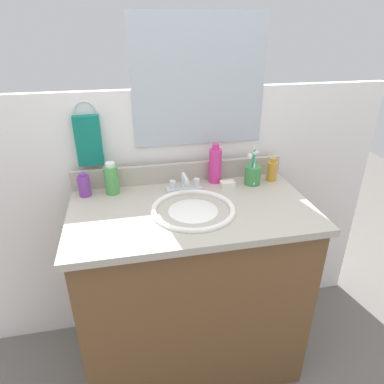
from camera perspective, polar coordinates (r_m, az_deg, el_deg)
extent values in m
plane|color=#66605B|center=(1.98, -0.04, -25.35)|extent=(6.00, 6.00, 0.00)
cube|color=brown|center=(1.67, -0.04, -16.30)|extent=(0.96, 0.52, 0.85)
cube|color=#B2A899|center=(1.41, -0.05, -3.08)|extent=(1.00, 0.56, 0.03)
cube|color=#B2A899|center=(1.62, -2.01, 3.33)|extent=(1.00, 0.02, 0.09)
cube|color=white|center=(1.80, -2.22, -3.90)|extent=(2.10, 0.04, 1.30)
cube|color=#B2BCC6|center=(1.57, 1.26, 17.94)|extent=(0.60, 0.01, 0.56)
torus|color=silver|center=(1.56, -17.43, 12.59)|extent=(0.10, 0.01, 0.10)
cube|color=#147260|center=(1.57, -16.89, 8.21)|extent=(0.11, 0.04, 0.22)
torus|color=white|center=(1.38, 0.35, -2.92)|extent=(0.34, 0.34, 0.02)
ellipsoid|color=white|center=(1.40, 0.34, -4.52)|extent=(0.29, 0.29, 0.11)
cylinder|color=#B2B5BA|center=(1.42, 0.34, -5.73)|extent=(0.04, 0.04, 0.01)
cube|color=silver|center=(1.55, -1.21, 0.64)|extent=(0.16, 0.05, 0.01)
cylinder|color=silver|center=(1.54, -1.23, 1.85)|extent=(0.02, 0.02, 0.06)
cylinder|color=silver|center=(1.49, -0.99, 2.36)|extent=(0.02, 0.09, 0.02)
cylinder|color=silver|center=(1.53, -3.24, 1.27)|extent=(0.03, 0.03, 0.04)
cylinder|color=silver|center=(1.55, 0.77, 1.62)|extent=(0.03, 0.03, 0.04)
cylinder|color=#7A3899|center=(1.55, -17.54, 0.97)|extent=(0.05, 0.05, 0.09)
cylinder|color=#7A3899|center=(1.53, -17.80, 2.75)|extent=(0.03, 0.03, 0.01)
cylinder|color=#D8338C|center=(1.61, 3.89, 4.37)|extent=(0.06, 0.06, 0.16)
cylinder|color=#D8338C|center=(1.57, 3.99, 7.56)|extent=(0.03, 0.03, 0.03)
cylinder|color=#4C9E4C|center=(1.54, -13.25, 1.97)|extent=(0.06, 0.06, 0.13)
cylinder|color=white|center=(1.51, -13.53, 4.47)|extent=(0.04, 0.04, 0.02)
cylinder|color=gold|center=(1.67, 13.19, 3.40)|extent=(0.05, 0.05, 0.09)
cylinder|color=gold|center=(1.65, 13.38, 5.19)|extent=(0.03, 0.03, 0.02)
cylinder|color=#3F8C47|center=(1.62, 10.07, 2.78)|extent=(0.07, 0.07, 0.09)
cylinder|color=green|center=(1.59, 10.25, 4.16)|extent=(0.01, 0.03, 0.16)
cube|color=white|center=(1.55, 10.49, 6.39)|extent=(0.01, 0.02, 0.01)
cylinder|color=#B23FBF|center=(1.59, 9.86, 4.02)|extent=(0.04, 0.02, 0.15)
cube|color=white|center=(1.56, 9.56, 5.94)|extent=(0.01, 0.02, 0.01)
cylinder|color=white|center=(1.58, 10.34, 4.39)|extent=(0.01, 0.05, 0.17)
cube|color=white|center=(1.54, 10.78, 6.56)|extent=(0.01, 0.02, 0.01)
cylinder|color=#26B2B2|center=(1.59, 9.87, 4.06)|extent=(0.03, 0.02, 0.15)
cube|color=white|center=(1.56, 9.73, 6.14)|extent=(0.01, 0.02, 0.01)
cube|color=white|center=(1.59, 5.96, 1.35)|extent=(0.06, 0.04, 0.02)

